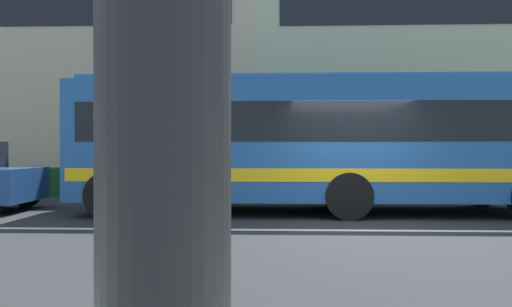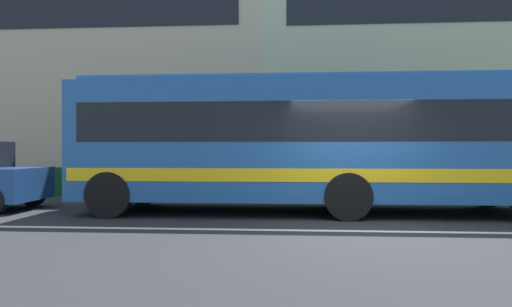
% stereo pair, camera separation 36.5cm
% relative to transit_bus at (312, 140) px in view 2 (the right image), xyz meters
% --- Properties ---
extents(ground_plane, '(160.00, 160.00, 0.00)m').
position_rel_transit_bus_xyz_m(ground_plane, '(0.75, -2.39, -1.72)').
color(ground_plane, '#252628').
extents(lane_centre_line, '(60.00, 0.16, 0.01)m').
position_rel_transit_bus_xyz_m(lane_centre_line, '(0.75, -2.39, -1.71)').
color(lane_centre_line, silver).
rests_on(lane_centre_line, ground_plane).
extents(hedge_row_far, '(19.83, 1.10, 0.90)m').
position_rel_transit_bus_xyz_m(hedge_row_far, '(-3.05, 3.72, -1.27)').
color(hedge_row_far, '#194E21').
rests_on(hedge_row_far, ground_plane).
extents(apartment_block_left, '(24.01, 11.37, 13.75)m').
position_rel_transit_bus_xyz_m(apartment_block_left, '(-13.60, 12.94, 5.16)').
color(apartment_block_left, '#BFAD92').
rests_on(apartment_block_left, ground_plane).
extents(apartment_block_right, '(24.51, 11.37, 13.57)m').
position_rel_transit_bus_xyz_m(apartment_block_right, '(10.66, 12.94, 5.07)').
color(apartment_block_right, '#B3B996').
rests_on(apartment_block_right, ground_plane).
extents(transit_bus, '(10.92, 2.62, 3.11)m').
position_rel_transit_bus_xyz_m(transit_bus, '(0.00, 0.00, 0.00)').
color(transit_bus, '#205190').
rests_on(transit_bus, ground_plane).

